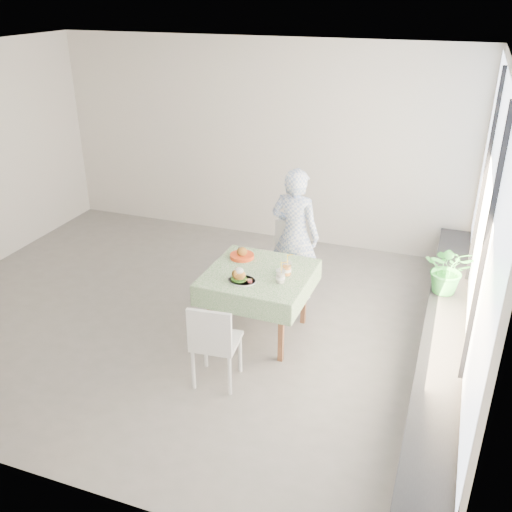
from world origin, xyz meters
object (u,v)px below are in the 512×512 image
at_px(main_dish, 240,277).
at_px(diner, 295,235).
at_px(chair_near, 217,357).
at_px(potted_plant, 449,269).
at_px(cafe_table, 259,296).
at_px(chair_far, 280,277).
at_px(juice_cup_orange, 287,269).

bearing_deg(main_dish, diner, 79.34).
height_order(chair_near, potted_plant, potted_plant).
xyz_separation_m(cafe_table, chair_near, (-0.09, -0.90, -0.19)).
xyz_separation_m(chair_far, diner, (0.14, 0.09, 0.52)).
xyz_separation_m(chair_far, juice_cup_orange, (0.31, -0.78, 0.53)).
distance_m(cafe_table, chair_near, 0.93).
height_order(chair_near, juice_cup_orange, juice_cup_orange).
relative_size(cafe_table, potted_plant, 1.98).
height_order(diner, potted_plant, diner).
distance_m(diner, juice_cup_orange, 0.89).
bearing_deg(juice_cup_orange, diner, 101.16).
relative_size(chair_near, main_dish, 3.04).
relative_size(chair_far, juice_cup_orange, 3.26).
bearing_deg(potted_plant, main_dish, -154.18).
xyz_separation_m(diner, potted_plant, (1.71, -0.22, -0.03)).
bearing_deg(chair_far, juice_cup_orange, -68.58).
bearing_deg(potted_plant, chair_far, 175.81).
distance_m(chair_near, potted_plant, 2.54).
bearing_deg(cafe_table, potted_plant, 20.48).
distance_m(chair_near, main_dish, 0.84).
bearing_deg(main_dish, potted_plant, 25.82).
height_order(juice_cup_orange, potted_plant, potted_plant).
xyz_separation_m(chair_near, main_dish, (-0.01, 0.65, 0.52)).
bearing_deg(chair_near, main_dish, 90.92).
bearing_deg(chair_near, chair_far, 87.58).
distance_m(chair_near, juice_cup_orange, 1.15).
height_order(diner, main_dish, diner).
height_order(cafe_table, juice_cup_orange, juice_cup_orange).
relative_size(chair_far, diner, 0.57).
relative_size(diner, juice_cup_orange, 5.74).
relative_size(chair_near, potted_plant, 1.61).
bearing_deg(cafe_table, chair_near, -95.93).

